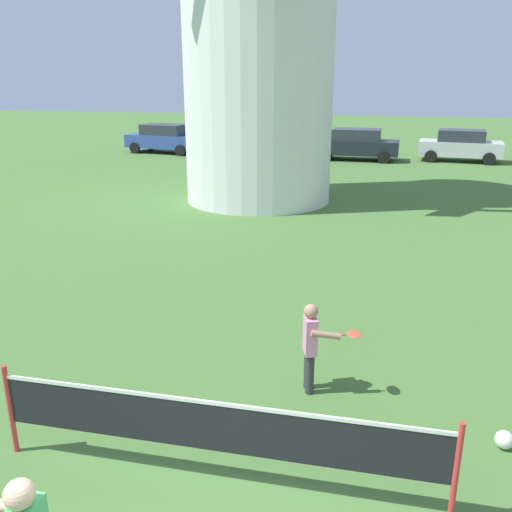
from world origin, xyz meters
TOP-DOWN VIEW (x-y plane):
  - tennis_net at (-0.26, 1.76)m, footprint 4.83×0.06m
  - player_far at (0.49, 3.78)m, footprint 0.81×0.42m
  - stray_ball at (2.85, 3.04)m, footprint 0.22×0.22m
  - parked_car_blue at (-10.54, 26.49)m, footprint 4.42×2.38m
  - parked_car_red at (-5.06, 26.37)m, footprint 4.51×1.97m
  - parked_car_black at (-0.00, 26.01)m, footprint 4.31×2.03m
  - parked_car_silver at (5.13, 26.65)m, footprint 4.13×2.24m

SIDE VIEW (x-z plane):
  - stray_ball at x=2.85m, z-range 0.00..0.22m
  - tennis_net at x=-0.26m, z-range 0.13..1.23m
  - player_far at x=0.49m, z-range 0.08..1.36m
  - parked_car_silver at x=5.13m, z-range 0.03..1.59m
  - parked_car_blue at x=-10.54m, z-range 0.03..1.59m
  - parked_car_black at x=0.00m, z-range 0.03..1.59m
  - parked_car_red at x=-5.06m, z-range 0.03..1.59m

